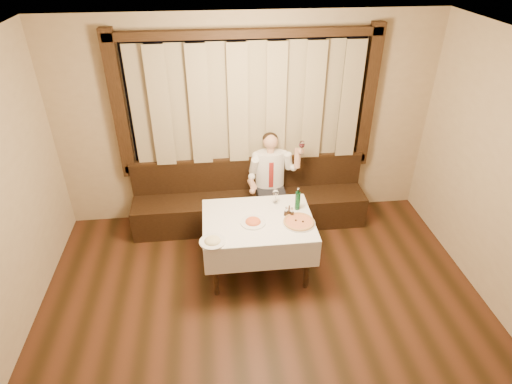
{
  "coord_description": "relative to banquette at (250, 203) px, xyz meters",
  "views": [
    {
      "loc": [
        -0.47,
        -2.28,
        3.63
      ],
      "look_at": [
        0.0,
        1.9,
        1.0
      ],
      "focal_mm": 30.0,
      "sensor_mm": 36.0,
      "label": 1
    }
  ],
  "objects": [
    {
      "name": "room",
      "position": [
        -0.0,
        -1.75,
        1.19
      ],
      "size": [
        5.01,
        6.01,
        2.81
      ],
      "color": "black",
      "rests_on": "ground"
    },
    {
      "name": "banquette",
      "position": [
        0.0,
        0.0,
        0.0
      ],
      "size": [
        3.2,
        0.61,
        0.94
      ],
      "color": "black",
      "rests_on": "ground"
    },
    {
      "name": "dining_table",
      "position": [
        0.0,
        -1.02,
        0.34
      ],
      "size": [
        1.27,
        0.97,
        0.76
      ],
      "color": "black",
      "rests_on": "ground"
    },
    {
      "name": "pizza",
      "position": [
        0.45,
        -1.15,
        0.46
      ],
      "size": [
        0.37,
        0.37,
        0.04
      ],
      "rotation": [
        0.0,
        0.0,
        -0.25
      ],
      "color": "white",
      "rests_on": "dining_table"
    },
    {
      "name": "pasta_red",
      "position": [
        -0.06,
        -1.09,
        0.49
      ],
      "size": [
        0.29,
        0.29,
        0.1
      ],
      "rotation": [
        0.0,
        0.0,
        0.18
      ],
      "color": "white",
      "rests_on": "dining_table"
    },
    {
      "name": "pasta_cream",
      "position": [
        -0.53,
        -1.39,
        0.48
      ],
      "size": [
        0.28,
        0.28,
        0.1
      ],
      "rotation": [
        0.0,
        0.0,
        -0.32
      ],
      "color": "white",
      "rests_on": "dining_table"
    },
    {
      "name": "green_bottle",
      "position": [
        0.49,
        -0.87,
        0.57
      ],
      "size": [
        0.06,
        0.06,
        0.28
      ],
      "rotation": [
        0.0,
        0.0,
        -0.03
      ],
      "color": "#12562A",
      "rests_on": "dining_table"
    },
    {
      "name": "table_wine_glass",
      "position": [
        0.25,
        -0.71,
        0.59
      ],
      "size": [
        0.07,
        0.07,
        0.19
      ],
      "rotation": [
        0.0,
        0.0,
        0.33
      ],
      "color": "white",
      "rests_on": "dining_table"
    },
    {
      "name": "cruet_caddy",
      "position": [
        0.37,
        -0.99,
        0.49
      ],
      "size": [
        0.12,
        0.09,
        0.12
      ],
      "rotation": [
        0.0,
        0.0,
        -0.3
      ],
      "color": "black",
      "rests_on": "dining_table"
    },
    {
      "name": "seated_man",
      "position": [
        0.29,
        -0.09,
        0.49
      ],
      "size": [
        0.73,
        0.55,
        1.36
      ],
      "color": "black",
      "rests_on": "ground"
    }
  ]
}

